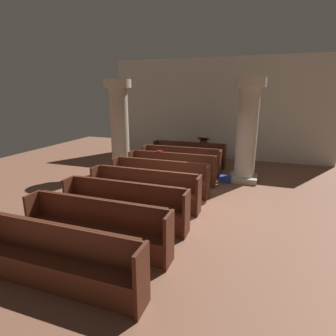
% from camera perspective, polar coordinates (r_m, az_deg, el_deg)
% --- Properties ---
extents(ground_plane, '(19.20, 19.20, 0.00)m').
position_cam_1_polar(ground_plane, '(7.61, 2.04, -7.67)').
color(ground_plane, brown).
extents(back_wall, '(10.00, 0.16, 4.50)m').
position_cam_1_polar(back_wall, '(12.95, 10.40, 11.91)').
color(back_wall, beige).
rests_on(back_wall, ground).
extents(pew_row_0, '(3.03, 0.47, 0.99)m').
position_cam_1_polar(pew_row_0, '(11.47, 4.36, 2.98)').
color(pew_row_0, '#562819').
rests_on(pew_row_0, ground).
extents(pew_row_1, '(3.03, 0.46, 0.99)m').
position_cam_1_polar(pew_row_1, '(10.41, 2.73, 1.73)').
color(pew_row_1, '#562819').
rests_on(pew_row_1, ground).
extents(pew_row_2, '(3.03, 0.46, 0.99)m').
position_cam_1_polar(pew_row_2, '(9.37, 0.74, 0.20)').
color(pew_row_2, '#562819').
rests_on(pew_row_2, ground).
extents(pew_row_3, '(3.03, 0.46, 0.99)m').
position_cam_1_polar(pew_row_3, '(8.35, -1.75, -1.71)').
color(pew_row_3, '#562819').
rests_on(pew_row_3, ground).
extents(pew_row_4, '(3.03, 0.46, 0.99)m').
position_cam_1_polar(pew_row_4, '(7.36, -4.91, -4.14)').
color(pew_row_4, '#562819').
rests_on(pew_row_4, ground).
extents(pew_row_5, '(3.03, 0.47, 0.99)m').
position_cam_1_polar(pew_row_5, '(6.42, -9.07, -7.28)').
color(pew_row_5, '#562819').
rests_on(pew_row_5, ground).
extents(pew_row_6, '(3.03, 0.46, 0.99)m').
position_cam_1_polar(pew_row_6, '(5.55, -14.67, -11.38)').
color(pew_row_6, '#562819').
rests_on(pew_row_6, ground).
extents(pew_row_7, '(3.03, 0.46, 0.99)m').
position_cam_1_polar(pew_row_7, '(4.79, -22.46, -16.71)').
color(pew_row_7, '#562819').
rests_on(pew_row_7, ground).
extents(pillar_aisle_side, '(0.99, 0.99, 3.46)m').
position_cam_1_polar(pillar_aisle_side, '(9.62, 16.17, 7.75)').
color(pillar_aisle_side, '#B6AD9A').
rests_on(pillar_aisle_side, ground).
extents(pillar_far_side, '(0.99, 0.99, 3.46)m').
position_cam_1_polar(pillar_far_side, '(10.63, -10.08, 8.78)').
color(pillar_far_side, '#B6AD9A').
rests_on(pillar_far_side, ground).
extents(lectern, '(0.48, 0.45, 1.08)m').
position_cam_1_polar(lectern, '(12.49, 7.35, 3.59)').
color(lectern, '#411E13').
rests_on(lectern, ground).
extents(hymn_book, '(0.16, 0.19, 0.03)m').
position_cam_1_polar(hymn_book, '(9.59, -1.82, 3.53)').
color(hymn_book, maroon).
rests_on(hymn_book, pew_row_2).
extents(kneeler_box_blue, '(0.38, 0.27, 0.22)m').
position_cam_1_polar(kneeler_box_blue, '(9.64, 11.87, -2.26)').
color(kneeler_box_blue, navy).
rests_on(kneeler_box_blue, ground).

